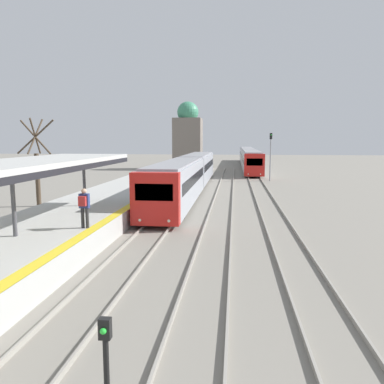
{
  "coord_description": "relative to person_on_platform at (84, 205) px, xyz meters",
  "views": [
    {
      "loc": [
        4.09,
        -1.68,
        4.7
      ],
      "look_at": [
        1.63,
        19.9,
        1.67
      ],
      "focal_mm": 35.0,
      "sensor_mm": 36.0,
      "label": 1
    }
  ],
  "objects": [
    {
      "name": "distant_domed_building",
      "position": [
        -1.46,
        46.4,
        3.06
      ],
      "size": [
        4.48,
        4.48,
        10.85
      ],
      "color": "slate",
      "rests_on": "ground_plane"
    },
    {
      "name": "platform_canopy",
      "position": [
        -2.09,
        -1.56,
        1.73
      ],
      "size": [
        4.0,
        16.9,
        2.84
      ],
      "color": "beige",
      "rests_on": "station_platform"
    },
    {
      "name": "train_far",
      "position": [
        8.6,
        52.79,
        -0.28
      ],
      "size": [
        2.51,
        42.8,
        3.15
      ],
      "color": "red",
      "rests_on": "ground_plane"
    },
    {
      "name": "signal_mast_far",
      "position": [
        10.26,
        29.17,
        1.39
      ],
      "size": [
        0.28,
        0.29,
        5.49
      ],
      "color": "gray",
      "rests_on": "ground_plane"
    },
    {
      "name": "signal_post_near",
      "position": [
        4.09,
        -9.06,
        -0.92
      ],
      "size": [
        0.2,
        0.22,
        1.78
      ],
      "color": "black",
      "rests_on": "ground_plane"
    },
    {
      "name": "train_near",
      "position": [
        2.1,
        19.17,
        -0.28
      ],
      "size": [
        2.57,
        30.46,
        3.16
      ],
      "color": "red",
      "rests_on": "ground_plane"
    },
    {
      "name": "bare_tree_background",
      "position": [
        -7.68,
        10.27,
        0.85
      ],
      "size": [
        2.83,
        1.77,
        6.19
      ],
      "color": "#4C3D2D",
      "rests_on": "ground_plane"
    },
    {
      "name": "person_on_platform",
      "position": [
        0.0,
        0.0,
        0.0
      ],
      "size": [
        0.4,
        0.4,
        1.66
      ],
      "color": "#2D2D33",
      "rests_on": "station_platform"
    }
  ]
}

